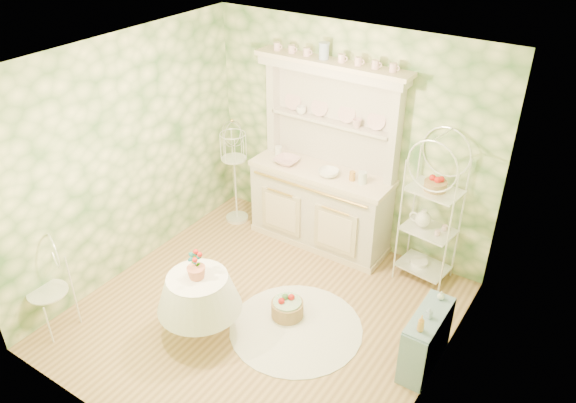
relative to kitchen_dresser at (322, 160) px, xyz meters
The scene contains 22 objects.
floor 1.91m from the kitchen_dresser, 82.50° to the right, with size 3.60×3.60×0.00m, color tan.
ceiling 2.18m from the kitchen_dresser, 82.50° to the right, with size 3.60×3.60×0.00m, color white.
wall_left 2.22m from the kitchen_dresser, 136.47° to the right, with size 3.60×3.60×0.00m, color #EFF1B1.
wall_right 2.52m from the kitchen_dresser, 37.23° to the right, with size 3.60×3.60×0.00m, color #EFF1B1.
wall_back 0.40m from the kitchen_dresser, 54.46° to the left, with size 3.60×3.60×0.00m, color #EFF1B1.
wall_front 3.33m from the kitchen_dresser, 86.55° to the right, with size 3.60×3.60×0.00m, color #EFF1B1.
kitchen_dresser is the anchor object (origin of this frame).
bakers_rack 1.39m from the kitchen_dresser, ahead, with size 0.58×0.41×1.86m, color white.
side_shelf 2.40m from the kitchen_dresser, 33.18° to the right, with size 0.25×0.67×0.57m, color #7899B0.
round_table 2.21m from the kitchen_dresser, 94.13° to the right, with size 0.71×0.71×0.78m, color white.
cafe_chair 3.27m from the kitchen_dresser, 117.58° to the right, with size 0.42×0.42×0.91m, color white.
birdcage_stand 1.29m from the kitchen_dresser, behind, with size 0.32×0.32×1.35m, color white.
floor_basket 1.79m from the kitchen_dresser, 72.61° to the right, with size 0.34×0.34×0.22m, color tan.
lace_rug 1.98m from the kitchen_dresser, 67.68° to the right, with size 1.37×1.37×0.01m, color white.
bowl_floral 0.46m from the kitchen_dresser, 169.37° to the right, with size 0.29×0.29×0.07m, color white.
bowl_white 0.21m from the kitchen_dresser, 29.48° to the right, with size 0.24×0.24×0.08m, color white.
cup_left 0.63m from the kitchen_dresser, 157.76° to the left, with size 0.12×0.12×0.09m, color white.
cup_right 0.60m from the kitchen_dresser, 24.91° to the left, with size 0.11×0.11×0.10m, color white.
potted_geranium 2.08m from the kitchen_dresser, 94.91° to the right, with size 0.14×0.10×0.27m, color #3F7238.
bottle_amber 2.43m from the kitchen_dresser, 38.07° to the right, with size 0.06×0.06×0.16m, color #C58736.
bottle_blue 2.32m from the kitchen_dresser, 34.06° to the right, with size 0.05×0.05×0.11m, color #93A9CA.
bottle_glass 2.18m from the kitchen_dresser, 27.38° to the right, with size 0.07×0.07×0.09m, color silver.
Camera 1 is at (2.72, -3.61, 4.09)m, focal length 35.00 mm.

